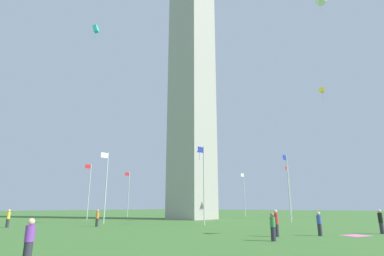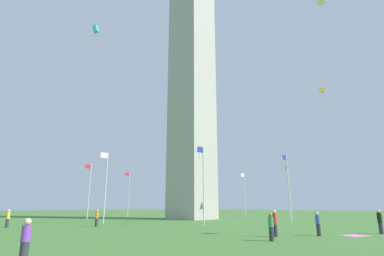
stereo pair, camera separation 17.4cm
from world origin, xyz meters
The scene contains 21 objects.
ground_plane centered at (0.00, 0.00, 0.00)m, with size 260.00×260.00×0.00m, color #3D6B2D.
obelisk_monument centered at (0.00, 0.00, 27.79)m, with size 6.11×6.11×55.58m.
flagpole_n centered at (16.50, 0.00, 4.73)m, with size 1.12×0.14×8.67m.
flagpole_ne centered at (11.69, 11.63, 4.73)m, with size 1.12×0.14×8.67m.
flagpole_e centered at (0.06, 16.45, 4.73)m, with size 1.12×0.14×8.67m.
flagpole_se centered at (-11.58, 11.63, 4.73)m, with size 1.12×0.14×8.67m.
flagpole_s centered at (-16.39, 0.00, 4.73)m, with size 1.12×0.14×8.67m.
flagpole_sw centered at (-11.58, -11.63, 4.73)m, with size 1.12×0.14×8.67m.
flagpole_w centered at (0.06, -16.45, 4.73)m, with size 1.12×0.14×8.67m.
flagpole_nw centered at (11.69, -11.63, 4.73)m, with size 1.12×0.14×8.67m.
person_black_shirt centered at (11.31, 28.29, 0.88)m, with size 0.32×0.32×1.77m.
person_orange_shirt centered at (20.32, 4.54, 0.84)m, with size 0.32×0.32×1.69m.
person_yellow_shirt centered at (26.79, -0.82, 0.85)m, with size 0.32×0.32×1.72m.
person_red_shirt centered at (18.47, 23.25, 0.88)m, with size 0.32×0.32×1.78m.
person_blue_shirt centered at (15.97, 25.30, 0.81)m, with size 0.32×0.32×1.63m.
person_purple_shirt centered at (33.99, 21.43, 0.79)m, with size 0.32×0.32×1.59m.
person_green_shirt centered at (21.15, 24.30, 0.80)m, with size 0.32×0.32×1.62m.
kite_blue_delta centered at (5.83, 6.29, 9.56)m, with size 1.48×1.49×1.91m.
kite_cyan_box centered at (19.62, -0.14, 24.88)m, with size 0.83×0.94×2.04m.
kite_yellow_delta centered at (-5.43, 20.39, 18.26)m, with size 1.22×0.95×1.95m.
picnic_blanket_near_first_person centered at (14.14, 27.11, 0.01)m, with size 1.80×1.40×0.01m, color pink.
Camera 1 is at (38.93, 33.05, 1.99)m, focal length 28.70 mm.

